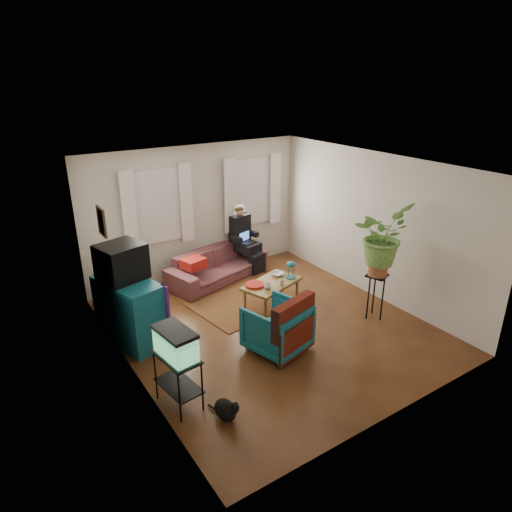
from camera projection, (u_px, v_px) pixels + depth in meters
floor at (270, 326)px, 7.41m from camera, size 4.50×5.00×0.01m
ceiling at (272, 167)px, 6.43m from camera, size 4.50×5.00×0.01m
wall_back at (197, 213)px, 8.86m from camera, size 4.50×0.01×2.60m
wall_front at (402, 322)px, 4.99m from camera, size 4.50×0.01×2.60m
wall_left at (125, 288)px, 5.77m from camera, size 0.01×5.00×2.60m
wall_right at (374, 226)px, 8.07m from camera, size 0.01×5.00×2.60m
window_left at (157, 207)px, 8.34m from camera, size 1.08×0.04×1.38m
window_right at (251, 192)px, 9.38m from camera, size 1.08×0.04×1.38m
curtains_left at (159, 208)px, 8.28m from camera, size 1.36×0.06×1.50m
curtains_right at (253, 192)px, 9.32m from camera, size 1.36×0.06×1.50m
picture_frame at (102, 221)px, 6.21m from camera, size 0.04×0.32×0.40m
area_rug at (245, 298)px, 8.33m from camera, size 2.19×1.85×0.01m
sofa at (217, 260)px, 8.93m from camera, size 2.22×1.31×0.81m
seated_person at (243, 241)px, 9.37m from camera, size 0.66×0.75×1.24m
side_table at (127, 288)px, 8.02m from camera, size 0.51×0.51×0.63m
table_lamp at (123, 257)px, 7.80m from camera, size 0.38×0.38×0.57m
dresser at (130, 311)px, 6.85m from camera, size 0.83×1.22×1.00m
crt_tv at (121, 262)px, 6.64m from camera, size 0.74×0.70×0.54m
aquarium_stand at (178, 381)px, 5.55m from camera, size 0.43×0.67×0.71m
aquarium at (175, 343)px, 5.35m from camera, size 0.39×0.61×0.37m
black_cat at (225, 408)px, 5.39m from camera, size 0.31×0.40×0.30m
armchair at (277, 325)px, 6.66m from camera, size 0.96×0.92×0.81m
serape_throw at (294, 322)px, 6.40m from camera, size 0.84×0.39×0.67m
coffee_table at (272, 294)px, 8.01m from camera, size 1.19×0.88×0.44m
cup_a at (268, 286)px, 7.68m from camera, size 0.15×0.15×0.10m
cup_b at (282, 282)px, 7.84m from camera, size 0.12×0.12×0.09m
bowl at (277, 274)px, 8.18m from camera, size 0.26×0.26×0.05m
snack_tray at (255, 285)px, 7.79m from camera, size 0.41×0.41×0.04m
birdcage at (291, 270)px, 8.05m from camera, size 0.22×0.22×0.31m
plant_stand at (375, 296)px, 7.55m from camera, size 0.42×0.42×0.78m
potted_plant at (381, 244)px, 7.20m from camera, size 1.10×1.02×0.99m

